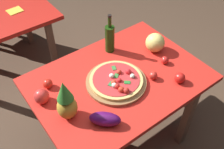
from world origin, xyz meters
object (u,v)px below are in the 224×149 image
background_table (0,24)px  eggplant (105,119)px  display_table (119,86)px  napkin_folded (15,11)px  tomato_by_bottle (48,84)px  tomato_near_board (165,60)px  tomato_beside_pepper (180,78)px  tomato_at_corner (153,75)px  pineapple_left (66,102)px  bell_pepper (42,96)px  melon (155,43)px  pizza (117,80)px  wine_bottle (110,38)px  pizza_board (116,82)px

background_table → eggplant: 1.67m
display_table → napkin_folded: 1.38m
background_table → tomato_by_bottle: bearing=-91.3°
tomato_near_board → tomato_beside_pepper: (-0.06, -0.21, 0.01)m
tomato_at_corner → tomato_by_bottle: 0.76m
pineapple_left → tomato_by_bottle: size_ratio=4.45×
bell_pepper → melon: bearing=-3.1°
pizza → tomato_at_corner: (0.25, -0.12, -0.01)m
napkin_folded → tomato_at_corner: bearing=-73.1°
napkin_folded → wine_bottle: bearing=-69.3°
wine_bottle → tomato_at_corner: size_ratio=5.30×
background_table → napkin_folded: (0.17, -0.04, 0.11)m
eggplant → napkin_folded: size_ratio=1.43×
eggplant → tomato_at_corner: eggplant is taller
pizza_board → melon: melon is taller
pizza_board → pineapple_left: bearing=-174.2°
napkin_folded → pizza_board: bearing=-81.2°
display_table → tomato_by_bottle: (-0.46, 0.23, 0.12)m
background_table → pizza: (0.38, -1.43, 0.15)m
background_table → tomato_beside_pepper: tomato_beside_pepper is taller
display_table → melon: 0.47m
bell_pepper → tomato_by_bottle: 0.13m
eggplant → tomato_by_bottle: (-0.15, 0.49, -0.01)m
pizza → melon: 0.49m
eggplant → tomato_beside_pepper: (0.64, -0.03, -0.01)m
pizza → pineapple_left: 0.43m
tomato_beside_pepper → tomato_near_board: bearing=74.1°
pizza_board → eggplant: size_ratio=2.19×
bell_pepper → tomato_by_bottle: bearing=47.0°
tomato_by_bottle → tomato_beside_pepper: (0.78, -0.52, 0.00)m
background_table → melon: melon is taller
pizza → tomato_near_board: (0.43, -0.05, -0.01)m
pizza_board → tomato_near_board: 0.44m
pineapple_left → eggplant: (0.15, -0.19, -0.09)m
pizza_board → tomato_by_bottle: tomato_by_bottle is taller
bell_pepper → napkin_folded: bearing=76.8°
bell_pepper → tomato_near_board: 0.96m
wine_bottle → bell_pepper: 0.71m
pizza_board → pizza: size_ratio=1.14×
background_table → tomato_at_corner: bearing=-67.9°
pineapple_left → tomato_near_board: bearing=-0.8°
background_table → bell_pepper: (-0.12, -1.26, 0.16)m
background_table → wine_bottle: bearing=-62.7°
tomato_by_bottle → tomato_beside_pepper: size_ratio=0.88×
tomato_at_corner → tomato_by_bottle: tomato_by_bottle is taller
wine_bottle → pineapple_left: size_ratio=1.08×
tomato_near_board → background_table: bearing=118.9°
pizza → melon: size_ratio=2.47×
napkin_folded → melon: bearing=-61.5°
eggplant → tomato_at_corner: 0.52m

